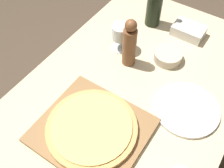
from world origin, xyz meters
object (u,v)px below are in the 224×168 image
(pizza, at_px, (92,127))
(small_bowl, at_px, (168,56))
(wine_glass, at_px, (121,33))
(pepper_mill, at_px, (130,44))

(pizza, xyz_separation_m, small_bowl, (0.07, 0.47, -0.01))
(pizza, height_order, wine_glass, wine_glass)
(pizza, bearing_deg, wine_glass, 109.16)
(small_bowl, bearing_deg, pizza, -98.09)
(wine_glass, bearing_deg, small_bowl, 14.21)
(pepper_mill, distance_m, small_bowl, 0.19)
(wine_glass, relative_size, small_bowl, 1.04)
(pizza, relative_size, wine_glass, 2.55)
(pizza, distance_m, small_bowl, 0.48)
(pizza, distance_m, pepper_mill, 0.38)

